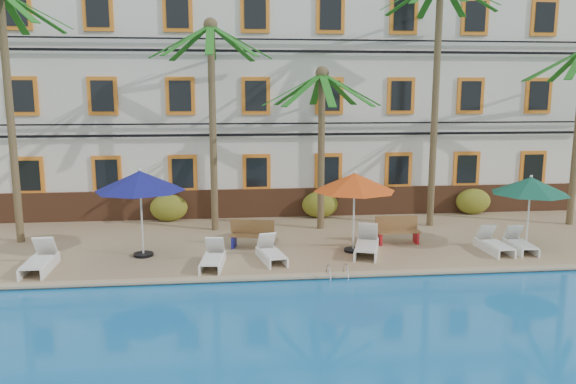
{
  "coord_description": "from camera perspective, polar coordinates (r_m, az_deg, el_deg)",
  "views": [
    {
      "loc": [
        -2.62,
        -15.95,
        5.39
      ],
      "look_at": [
        -0.61,
        3.0,
        2.0
      ],
      "focal_mm": 35.0,
      "sensor_mm": 36.0,
      "label": 1
    }
  ],
  "objects": [
    {
      "name": "palm_d",
      "position": [
        22.16,
        14.88,
        12.01
      ],
      "size": [
        4.42,
        4.42,
        9.53
      ],
      "color": "brown",
      "rests_on": "pool_deck"
    },
    {
      "name": "pool_deck",
      "position": [
        21.76,
        1.06,
        -3.92
      ],
      "size": [
        30.0,
        12.0,
        0.25
      ],
      "primitive_type": "cube",
      "color": "tan",
      "rests_on": "ground"
    },
    {
      "name": "lounger_c",
      "position": [
        17.45,
        -1.74,
        -6.16
      ],
      "size": [
        0.92,
        1.76,
        0.79
      ],
      "color": "white",
      "rests_on": "pool_deck"
    },
    {
      "name": "bench_right",
      "position": [
        19.74,
        11.05,
        -3.79
      ],
      "size": [
        1.51,
        0.51,
        0.93
      ],
      "color": "olive",
      "rests_on": "pool_deck"
    },
    {
      "name": "lounger_e",
      "position": [
        19.6,
        20.16,
        -4.96
      ],
      "size": [
        0.67,
        1.73,
        0.81
      ],
      "color": "white",
      "rests_on": "pool_deck"
    },
    {
      "name": "palm_c",
      "position": [
        20.99,
        3.43,
        7.01
      ],
      "size": [
        4.42,
        4.42,
        6.09
      ],
      "color": "brown",
      "rests_on": "pool_deck"
    },
    {
      "name": "palm_a",
      "position": [
        21.15,
        -26.63,
        10.04
      ],
      "size": [
        4.42,
        4.42,
        8.64
      ],
      "color": "brown",
      "rests_on": "pool_deck"
    },
    {
      "name": "pool_coping",
      "position": [
        16.11,
        3.68,
        -8.43
      ],
      "size": [
        30.0,
        0.35,
        0.06
      ],
      "primitive_type": "cube",
      "color": "tan",
      "rests_on": "pool_deck"
    },
    {
      "name": "pool_ladder",
      "position": [
        16.08,
        5.02,
        -8.59
      ],
      "size": [
        0.54,
        0.74,
        0.74
      ],
      "color": "silver",
      "rests_on": "ground"
    },
    {
      "name": "palm_b",
      "position": [
        20.89,
        -7.72,
        9.64
      ],
      "size": [
        4.42,
        4.42,
        7.77
      ],
      "color": "brown",
      "rests_on": "pool_deck"
    },
    {
      "name": "lounger_a",
      "position": [
        18.04,
        -23.91,
        -6.4
      ],
      "size": [
        0.73,
        1.91,
        0.89
      ],
      "color": "white",
      "rests_on": "pool_deck"
    },
    {
      "name": "shrub_right",
      "position": [
        25.23,
        18.29,
        -0.91
      ],
      "size": [
        1.5,
        0.9,
        1.1
      ],
      "primitive_type": "ellipsoid",
      "color": "#2F5819",
      "rests_on": "pool_deck"
    },
    {
      "name": "bench_left",
      "position": [
        18.86,
        -3.55,
        -4.27
      ],
      "size": [
        1.57,
        0.86,
        0.93
      ],
      "color": "olive",
      "rests_on": "pool_deck"
    },
    {
      "name": "hotel_building",
      "position": [
        26.06,
        -0.28,
        10.06
      ],
      "size": [
        25.4,
        6.44,
        10.22
      ],
      "color": "silver",
      "rests_on": "pool_deck"
    },
    {
      "name": "umbrella_red",
      "position": [
        18.12,
        6.77,
        0.95
      ],
      "size": [
        2.68,
        2.68,
        2.67
      ],
      "color": "black",
      "rests_on": "pool_deck"
    },
    {
      "name": "lounger_d",
      "position": [
        18.34,
        8.01,
        -5.32
      ],
      "size": [
        1.24,
        2.07,
        0.92
      ],
      "color": "white",
      "rests_on": "pool_deck"
    },
    {
      "name": "umbrella_green",
      "position": [
        19.93,
        23.42,
        0.56
      ],
      "size": [
        2.5,
        2.5,
        2.5
      ],
      "color": "black",
      "rests_on": "pool_deck"
    },
    {
      "name": "lounger_f",
      "position": [
        20.01,
        22.47,
        -4.84
      ],
      "size": [
        0.72,
        1.69,
        0.78
      ],
      "color": "white",
      "rests_on": "pool_deck"
    },
    {
      "name": "umbrella_blue",
      "position": [
        18.06,
        -14.8,
        1.05
      ],
      "size": [
        2.82,
        2.82,
        2.82
      ],
      "color": "black",
      "rests_on": "pool_deck"
    },
    {
      "name": "lounger_b",
      "position": [
        17.02,
        -7.64,
        -6.66
      ],
      "size": [
        0.78,
        1.76,
        0.81
      ],
      "color": "white",
      "rests_on": "pool_deck"
    },
    {
      "name": "ground",
      "position": [
        17.04,
        3.15,
        -8.37
      ],
      "size": [
        100.0,
        100.0,
        0.0
      ],
      "primitive_type": "plane",
      "color": "#384C23",
      "rests_on": "ground"
    },
    {
      "name": "shrub_left",
      "position": [
        23.14,
        -12.02,
        -1.58
      ],
      "size": [
        1.5,
        0.9,
        1.1
      ],
      "primitive_type": "ellipsoid",
      "color": "#2F5819",
      "rests_on": "pool_deck"
    },
    {
      "name": "shrub_mid",
      "position": [
        23.31,
        3.27,
        -1.28
      ],
      "size": [
        1.5,
        0.9,
        1.1
      ],
      "primitive_type": "ellipsoid",
      "color": "#2F5819",
      "rests_on": "pool_deck"
    }
  ]
}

